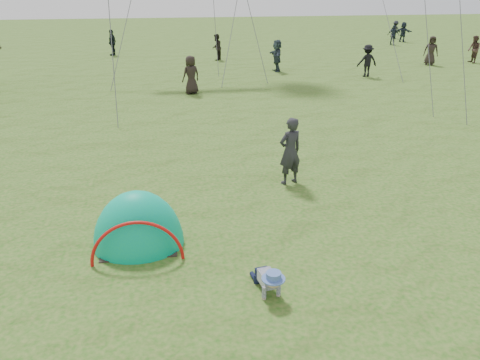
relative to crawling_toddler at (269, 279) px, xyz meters
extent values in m
plane|color=#19580F|center=(0.53, 0.20, -0.27)|extent=(140.00, 140.00, 0.00)
ellipsoid|color=#009E8F|center=(-2.11, 1.99, -0.27)|extent=(1.79, 1.49, 2.26)
imported|color=#252529|center=(1.65, 4.41, 0.60)|extent=(0.73, 0.59, 1.73)
imported|color=#1F2838|center=(18.60, 31.34, 0.54)|extent=(0.97, 0.92, 1.62)
imported|color=black|center=(21.24, 36.01, 0.54)|extent=(1.10, 1.19, 1.60)
imported|color=black|center=(0.20, 15.58, 0.60)|extent=(1.00, 0.84, 1.73)
imported|color=#1E2636|center=(20.57, 33.33, 0.58)|extent=(1.10, 1.63, 1.69)
imported|color=black|center=(2.85, 25.71, 0.58)|extent=(0.92, 1.01, 1.69)
imported|color=black|center=(-4.13, 29.37, 0.63)|extent=(0.76, 1.13, 1.79)
imported|color=black|center=(10.09, 18.11, 0.59)|extent=(1.12, 0.65, 1.72)
imported|color=black|center=(15.81, 21.17, 0.62)|extent=(1.02, 0.89, 1.77)
imported|color=#2B3842|center=(5.68, 20.72, 0.63)|extent=(0.54, 1.67, 1.80)
imported|color=#442E29|center=(18.97, 21.38, 0.59)|extent=(0.75, 0.90, 1.71)
camera|label=1|loc=(-1.67, -6.22, 4.46)|focal=35.00mm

